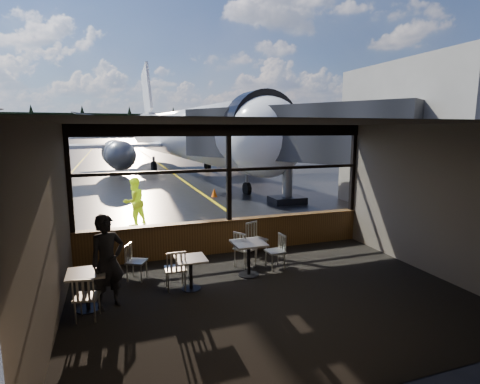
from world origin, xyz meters
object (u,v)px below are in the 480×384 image
chair_near_w (245,249)px  cone_nose (214,193)px  cafe_table_near (249,259)px  ground_crew (134,202)px  jet_bridge (270,150)px  passenger (108,262)px  chair_near_n (257,240)px  cafe_table_left (87,291)px  chair_near_e (275,252)px  chair_mid_w (137,262)px  cafe_table_mid (191,274)px  chair_mid_s (175,269)px  airliner (183,102)px  chair_left_s (87,297)px

chair_near_w → cone_nose: chair_near_w is taller
cafe_table_near → ground_crew: size_ratio=0.47×
jet_bridge → passenger: (-6.75, -7.89, -1.57)m
chair_near_w → chair_near_n: bearing=107.7°
chair_near_w → cafe_table_left: bearing=-101.9°
jet_bridge → chair_near_e: 7.94m
jet_bridge → cafe_table_near: jet_bridge is taller
cafe_table_left → chair_mid_w: chair_mid_w is taller
cafe_table_left → jet_bridge: bearing=47.8°
cafe_table_left → chair_near_e: chair_near_e is taller
cafe_table_left → passenger: bearing=-2.9°
cafe_table_mid → cafe_table_left: 2.05m
chair_mid_w → ground_crew: bearing=-156.9°
cafe_table_mid → ground_crew: bearing=97.5°
chair_mid_w → cafe_table_near: bearing=103.0°
chair_mid_w → chair_mid_s: bearing=69.3°
chair_near_n → ground_crew: bearing=-80.2°
airliner → passenger: size_ratio=19.80×
chair_left_s → ground_crew: size_ratio=0.49×
chair_mid_s → ground_crew: size_ratio=0.52×
chair_mid_s → cone_nose: 11.08m
jet_bridge → chair_left_s: jet_bridge is taller
cafe_table_near → chair_near_n: (0.64, 1.12, 0.07)m
cafe_table_near → chair_left_s: bearing=-164.1°
chair_near_e → chair_left_s: size_ratio=1.03×
cafe_table_left → chair_mid_s: (1.72, 0.38, 0.07)m
chair_near_e → chair_mid_w: size_ratio=1.02×
passenger → ground_crew: (0.86, 6.24, -0.05)m
cafe_table_mid → chair_mid_w: size_ratio=0.83×
cafe_table_near → chair_near_e: (0.76, 0.19, 0.03)m
cafe_table_left → chair_near_e: (4.22, 0.78, 0.06)m
airliner → cafe_table_near: 23.23m
jet_bridge → ground_crew: 6.33m
passenger → cafe_table_near: bearing=-14.9°
jet_bridge → cone_nose: size_ratio=25.65×
jet_bridge → cafe_table_near: bearing=-116.8°
chair_near_w → ground_crew: bearing=174.9°
chair_near_w → chair_mid_s: bearing=-97.4°
chair_near_n → chair_mid_s: (-2.38, -1.34, -0.02)m
chair_left_s → airliner: bearing=87.3°
chair_near_e → ground_crew: ground_crew is taller
cafe_table_left → chair_mid_w: 1.53m
jet_bridge → cone_nose: bearing=120.4°
chair_near_n → chair_mid_s: 2.73m
chair_mid_s → chair_left_s: bearing=-154.3°
cafe_table_near → chair_mid_s: size_ratio=0.89×
cafe_table_mid → cafe_table_left: (-2.03, -0.28, 0.03)m
cafe_table_mid → chair_mid_w: bearing=139.5°
cafe_table_mid → chair_near_n: (2.07, 1.44, 0.12)m
chair_left_s → passenger: passenger is taller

